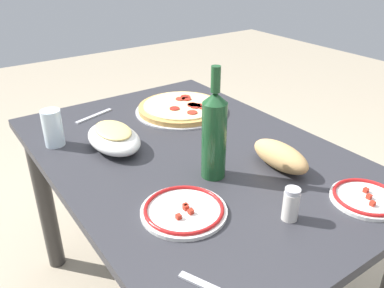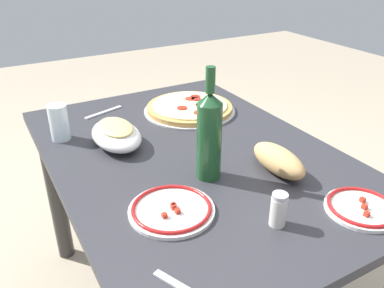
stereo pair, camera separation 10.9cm
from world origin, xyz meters
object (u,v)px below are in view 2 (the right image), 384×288
object	(u,v)px
side_plate_near	(172,209)
bread_loaf	(278,160)
wine_bottle	(209,135)
side_plate_far	(362,208)
water_glass	(59,122)
pepperoni_pizza	(190,108)
spice_shaker	(279,209)
baked_pasta_dish	(116,134)
dining_table	(192,184)

from	to	relation	value
side_plate_near	bread_loaf	bearing A→B (deg)	-86.55
wine_bottle	side_plate_far	bearing A→B (deg)	-142.77
side_plate_far	bread_loaf	size ratio (longest dim) A/B	0.90
water_glass	pepperoni_pizza	bearing A→B (deg)	-90.10
bread_loaf	spice_shaker	bearing A→B (deg)	139.87
side_plate_near	side_plate_far	distance (m)	0.48
side_plate_far	spice_shaker	bearing A→B (deg)	74.02
wine_bottle	bread_loaf	size ratio (longest dim) A/B	1.60
side_plate_near	side_plate_far	xyz separation A→B (m)	(-0.23, -0.42, 0.00)
spice_shaker	side_plate_near	bearing A→B (deg)	50.28
side_plate_near	spice_shaker	xyz separation A→B (m)	(-0.17, -0.20, 0.03)
baked_pasta_dish	bread_loaf	xyz separation A→B (m)	(-0.40, -0.35, -0.00)
side_plate_near	wine_bottle	bearing A→B (deg)	-59.40
baked_pasta_dish	side_plate_far	distance (m)	0.77
side_plate_near	bread_loaf	distance (m)	0.36
wine_bottle	side_plate_near	distance (m)	0.23
baked_pasta_dish	wine_bottle	size ratio (longest dim) A/B	0.74
baked_pasta_dish	wine_bottle	xyz separation A→B (m)	(-0.32, -0.16, 0.09)
side_plate_near	bread_loaf	size ratio (longest dim) A/B	1.07
side_plate_near	bread_loaf	xyz separation A→B (m)	(0.02, -0.36, 0.03)
dining_table	side_plate_near	distance (m)	0.34
side_plate_near	side_plate_far	bearing A→B (deg)	-118.65
bread_loaf	spice_shaker	world-z (taller)	spice_shaker
baked_pasta_dish	side_plate_near	distance (m)	0.42
side_plate_near	spice_shaker	distance (m)	0.26
side_plate_near	dining_table	bearing A→B (deg)	-38.62
baked_pasta_dish	wine_bottle	distance (m)	0.37
side_plate_far	spice_shaker	xyz separation A→B (m)	(0.06, 0.22, 0.03)
bread_loaf	baked_pasta_dish	bearing A→B (deg)	41.53
baked_pasta_dish	side_plate_far	size ratio (longest dim) A/B	1.31
baked_pasta_dish	bread_loaf	size ratio (longest dim) A/B	1.18
pepperoni_pizza	bread_loaf	bearing A→B (deg)	179.98
dining_table	pepperoni_pizza	world-z (taller)	pepperoni_pizza
side_plate_far	bread_loaf	distance (m)	0.26
dining_table	baked_pasta_dish	size ratio (longest dim) A/B	5.12
pepperoni_pizza	water_glass	xyz separation A→B (m)	(0.00, 0.50, 0.05)
dining_table	water_glass	xyz separation A→B (m)	(0.30, 0.34, 0.18)
spice_shaker	bread_loaf	bearing A→B (deg)	-40.13
dining_table	spice_shaker	distance (m)	0.45
dining_table	side_plate_far	distance (m)	0.54
wine_bottle	water_glass	distance (m)	0.56
baked_pasta_dish	spice_shaker	bearing A→B (deg)	-161.75
wine_bottle	water_glass	bearing A→B (deg)	34.66
baked_pasta_dish	side_plate_near	xyz separation A→B (m)	(-0.42, 0.01, -0.03)
water_glass	side_plate_near	bearing A→B (deg)	-165.43
wine_bottle	spice_shaker	bearing A→B (deg)	-173.35
side_plate_near	water_glass	bearing A→B (deg)	14.57
dining_table	wine_bottle	size ratio (longest dim) A/B	3.78
baked_pasta_dish	pepperoni_pizza	bearing A→B (deg)	-69.21
baked_pasta_dish	water_glass	size ratio (longest dim) A/B	1.94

